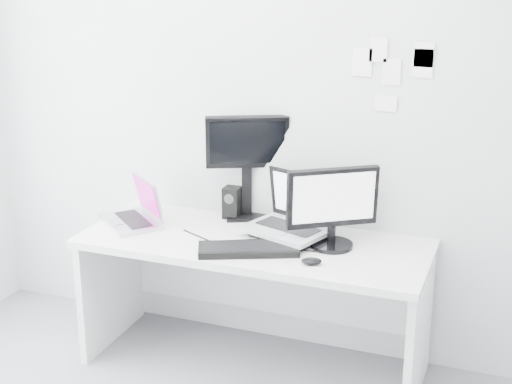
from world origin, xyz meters
TOP-DOWN VIEW (x-y plane):
  - back_wall at (0.00, 1.60)m, footprint 3.60×0.00m
  - desk at (0.00, 1.25)m, footprint 1.80×0.70m
  - macbook at (-0.71, 1.24)m, footprint 0.45×0.44m
  - speaker at (-0.23, 1.53)m, footprint 0.10×0.10m
  - dell_laptop at (0.14, 1.34)m, footprint 0.49×0.44m
  - rear_monitor at (-0.16, 1.56)m, footprint 0.47×0.33m
  - samsung_monitor at (0.40, 1.30)m, footprint 0.51×0.44m
  - keyboard at (0.03, 1.09)m, footprint 0.52×0.36m
  - mouse at (0.37, 1.06)m, footprint 0.12×0.09m
  - wall_note_0 at (0.45, 1.59)m, footprint 0.10×0.00m
  - wall_note_1 at (0.60, 1.59)m, footprint 0.09×0.00m
  - wall_note_2 at (0.75, 1.59)m, footprint 0.10×0.00m
  - wall_note_3 at (0.58, 1.59)m, footprint 0.11×0.00m
  - wall_note_4 at (0.75, 1.59)m, footprint 0.10×0.00m
  - wall_note_5 at (0.53, 1.59)m, footprint 0.09×0.00m

SIDE VIEW (x-z plane):
  - desk at x=0.00m, z-range 0.00..0.73m
  - mouse at x=0.37m, z-range 0.73..0.76m
  - keyboard at x=0.03m, z-range 0.73..0.76m
  - speaker at x=-0.23m, z-range 0.73..0.91m
  - macbook at x=-0.71m, z-range 0.73..1.00m
  - dell_laptop at x=0.14m, z-range 0.73..1.07m
  - samsung_monitor at x=0.40m, z-range 0.73..1.16m
  - rear_monitor at x=-0.16m, z-range 0.73..1.34m
  - back_wall at x=0.00m, z-range -0.45..3.15m
  - wall_note_3 at x=0.58m, z-range 1.38..1.46m
  - wall_note_1 at x=0.60m, z-range 1.52..1.65m
  - wall_note_0 at x=0.45m, z-range 1.55..1.69m
  - wall_note_2 at x=0.75m, z-range 1.56..1.70m
  - wall_note_4 at x=0.75m, z-range 1.61..1.73m
  - wall_note_5 at x=0.53m, z-range 1.63..1.74m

